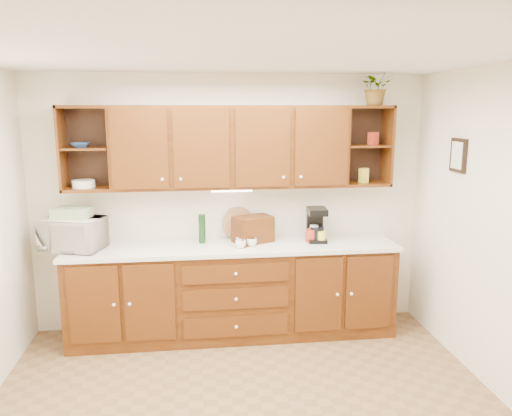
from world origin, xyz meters
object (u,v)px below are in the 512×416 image
object	(u,v)px
bread_box	(253,229)
coffee_maker	(316,225)
potted_plant	(376,87)
microwave	(73,234)

from	to	relation	value
bread_box	coffee_maker	size ratio (longest dim) A/B	1.09
bread_box	potted_plant	xyz separation A→B (m)	(1.21, -0.00, 1.40)
bread_box	potted_plant	size ratio (longest dim) A/B	1.04
microwave	bread_box	distance (m)	1.73
microwave	coffee_maker	bearing A→B (deg)	17.34
microwave	bread_box	world-z (taller)	microwave
microwave	potted_plant	bearing A→B (deg)	17.78
bread_box	potted_plant	bearing A→B (deg)	-23.93
microwave	bread_box	size ratio (longest dim) A/B	1.48
microwave	bread_box	bearing A→B (deg)	18.64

